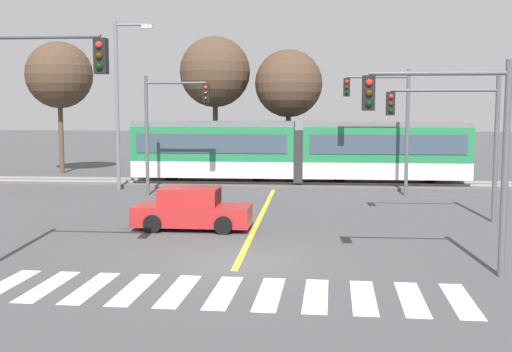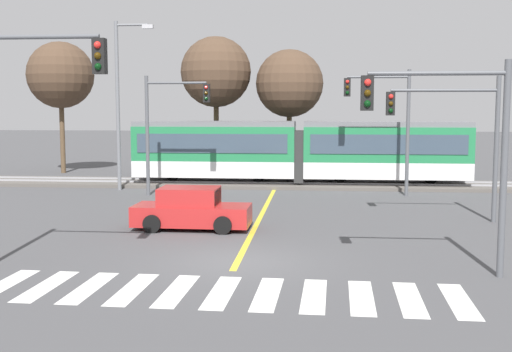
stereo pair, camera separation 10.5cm
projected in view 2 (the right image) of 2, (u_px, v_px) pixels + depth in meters
name	position (u px, v px, depth m)	size (l,w,h in m)	color
ground_plane	(237.00, 262.00, 18.32)	(200.00, 200.00, 0.00)	#474749
track_bed	(276.00, 184.00, 36.09)	(120.00, 4.00, 0.18)	#56514C
rail_near	(276.00, 183.00, 35.36)	(120.00, 0.08, 0.10)	#939399
rail_far	(277.00, 180.00, 36.79)	(120.00, 0.08, 0.10)	#939399
light_rail_tram	(299.00, 149.00, 35.75)	(18.50, 2.64, 3.43)	silver
crosswalk_stripe_0	(5.00, 284.00, 15.98)	(0.56, 2.80, 0.01)	silver
crosswalk_stripe_1	(46.00, 286.00, 15.84)	(0.56, 2.80, 0.01)	silver
crosswalk_stripe_2	(89.00, 287.00, 15.71)	(0.56, 2.80, 0.01)	silver
crosswalk_stripe_3	(133.00, 289.00, 15.57)	(0.56, 2.80, 0.01)	silver
crosswalk_stripe_4	(177.00, 291.00, 15.43)	(0.56, 2.80, 0.01)	silver
crosswalk_stripe_5	(222.00, 292.00, 15.30)	(0.56, 2.80, 0.01)	silver
crosswalk_stripe_6	(267.00, 294.00, 15.16)	(0.56, 2.80, 0.01)	silver
crosswalk_stripe_7	(314.00, 296.00, 15.03)	(0.56, 2.80, 0.01)	silver
crosswalk_stripe_8	(361.00, 297.00, 14.89)	(0.56, 2.80, 0.01)	silver
crosswalk_stripe_9	(410.00, 299.00, 14.76)	(0.56, 2.80, 0.01)	silver
crosswalk_stripe_10	(459.00, 301.00, 14.62)	(0.56, 2.80, 0.01)	silver
lane_centre_line	(260.00, 217.00, 25.70)	(0.20, 17.01, 0.01)	gold
sedan_crossing	(192.00, 210.00, 23.20)	(4.23, 1.97, 1.52)	#B22323
traffic_light_near_right	(453.00, 132.00, 16.40)	(3.75, 0.38, 5.60)	#515459
traffic_light_near_left	(15.00, 109.00, 16.68)	(3.75, 0.38, 6.55)	#515459
traffic_light_far_right	(387.00, 113.00, 31.60)	(3.25, 0.38, 6.24)	#515459
traffic_light_mid_right	(456.00, 126.00, 24.38)	(4.25, 0.38, 5.57)	#515459
traffic_light_far_left	(168.00, 117.00, 31.63)	(3.25, 0.38, 5.94)	#515459
street_lamp_west	(121.00, 96.00, 33.62)	(2.08, 0.28, 8.84)	slate
bare_tree_far_west	(60.00, 75.00, 42.38)	(4.39, 4.39, 8.71)	brown
bare_tree_west	(216.00, 72.00, 39.51)	(4.35, 4.35, 8.73)	brown
bare_tree_east	(289.00, 84.00, 39.07)	(4.12, 4.12, 7.90)	brown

